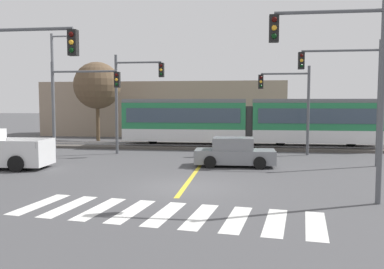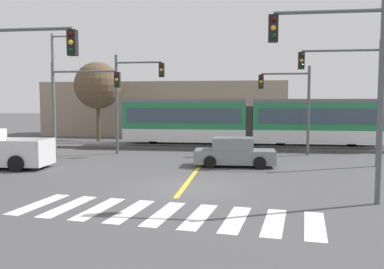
{
  "view_description": "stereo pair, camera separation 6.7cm",
  "coord_description": "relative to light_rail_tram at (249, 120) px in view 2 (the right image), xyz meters",
  "views": [
    {
      "loc": [
        2.43,
        -15.73,
        3.39
      ],
      "look_at": [
        -0.55,
        6.43,
        1.6
      ],
      "focal_mm": 38.0,
      "sensor_mm": 36.0,
      "label": 1
    },
    {
      "loc": [
        2.5,
        -15.72,
        3.39
      ],
      "look_at": [
        -0.55,
        6.43,
        1.6
      ],
      "focal_mm": 38.0,
      "sensor_mm": 36.0,
      "label": 2
    }
  ],
  "objects": [
    {
      "name": "track_bed",
      "position": [
        -2.61,
        0.01,
        -1.96
      ],
      "size": [
        120.0,
        4.0,
        0.18
      ],
      "primitive_type": "cube",
      "color": "#4C4742",
      "rests_on": "ground"
    },
    {
      "name": "traffic_light_near_right",
      "position": [
        3.01,
        -15.98,
        2.37
      ],
      "size": [
        3.75,
        0.38,
        6.65
      ],
      "color": "#515459",
      "rests_on": "ground"
    },
    {
      "name": "crosswalk_stripe_1",
      "position": [
        -5.88,
        -17.67,
        -2.04
      ],
      "size": [
        0.93,
        2.85,
        0.01
      ],
      "primitive_type": "cube",
      "rotation": [
        0.0,
        0.0,
        -0.13
      ],
      "color": "silver",
      "rests_on": "ground"
    },
    {
      "name": "crosswalk_stripe_4",
      "position": [
        -2.61,
        -18.12,
        -2.04
      ],
      "size": [
        0.93,
        2.85,
        0.01
      ],
      "primitive_type": "cube",
      "rotation": [
        0.0,
        0.0,
        -0.13
      ],
      "color": "silver",
      "rests_on": "ground"
    },
    {
      "name": "rail_near",
      "position": [
        -2.61,
        -0.71,
        -1.82
      ],
      "size": [
        120.0,
        0.08,
        0.1
      ],
      "primitive_type": "cube",
      "color": "#939399",
      "rests_on": "track_bed"
    },
    {
      "name": "lane_centre_line",
      "position": [
        -2.61,
        -9.06,
        -2.05
      ],
      "size": [
        0.2,
        14.12,
        0.01
      ],
      "primitive_type": "cube",
      "color": "gold",
      "rests_on": "ground"
    },
    {
      "name": "building_backdrop_far",
      "position": [
        -8.55,
        10.96,
        0.64
      ],
      "size": [
        24.1,
        6.0,
        5.37
      ],
      "primitive_type": "cube",
      "color": "gray",
      "rests_on": "ground"
    },
    {
      "name": "traffic_light_far_left",
      "position": [
        -7.56,
        -4.44,
        2.12
      ],
      "size": [
        3.25,
        0.38,
        6.43
      ],
      "color": "#515459",
      "rests_on": "ground"
    },
    {
      "name": "sedan_crossing",
      "position": [
        -0.79,
        -8.56,
        -1.35
      ],
      "size": [
        4.24,
        1.99,
        1.52
      ],
      "color": "gray",
      "rests_on": "ground"
    },
    {
      "name": "traffic_light_mid_right",
      "position": [
        5.29,
        -7.65,
        2.29
      ],
      "size": [
        4.25,
        0.38,
        6.61
      ],
      "color": "#515459",
      "rests_on": "ground"
    },
    {
      "name": "rail_far",
      "position": [
        -2.61,
        0.73,
        -1.82
      ],
      "size": [
        120.0,
        0.08,
        0.1
      ],
      "primitive_type": "cube",
      "color": "#939399",
      "rests_on": "track_bed"
    },
    {
      "name": "street_lamp_west",
      "position": [
        -13.63,
        -2.69,
        2.56
      ],
      "size": [
        1.81,
        0.28,
        8.17
      ],
      "color": "slate",
      "rests_on": "ground"
    },
    {
      "name": "traffic_light_mid_left",
      "position": [
        -10.22,
        -6.93,
        1.74
      ],
      "size": [
        4.25,
        0.38,
        5.78
      ],
      "color": "#515459",
      "rests_on": "ground"
    },
    {
      "name": "crosswalk_stripe_8",
      "position": [
        1.75,
        -18.71,
        -2.04
      ],
      "size": [
        0.93,
        2.85,
        0.01
      ],
      "primitive_type": "cube",
      "rotation": [
        0.0,
        0.0,
        -0.13
      ],
      "color": "silver",
      "rests_on": "ground"
    },
    {
      "name": "ground_plane",
      "position": [
        -2.61,
        -14.28,
        -2.05
      ],
      "size": [
        200.0,
        200.0,
        0.0
      ],
      "primitive_type": "plane",
      "color": "#474749"
    },
    {
      "name": "bare_tree_far_west",
      "position": [
        -13.0,
        3.81,
        2.75
      ],
      "size": [
        4.04,
        4.04,
        6.84
      ],
      "color": "brown",
      "rests_on": "ground"
    },
    {
      "name": "crosswalk_stripe_6",
      "position": [
        -0.43,
        -18.41,
        -2.04
      ],
      "size": [
        0.93,
        2.85,
        0.01
      ],
      "primitive_type": "cube",
      "rotation": [
        0.0,
        0.0,
        -0.13
      ],
      "color": "silver",
      "rests_on": "ground"
    },
    {
      "name": "crosswalk_stripe_5",
      "position": [
        -1.52,
        -18.27,
        -2.04
      ],
      "size": [
        0.93,
        2.85,
        0.01
      ],
      "primitive_type": "cube",
      "rotation": [
        0.0,
        0.0,
        -0.13
      ],
      "color": "silver",
      "rests_on": "ground"
    },
    {
      "name": "crosswalk_stripe_2",
      "position": [
        -4.79,
        -17.82,
        -2.04
      ],
      "size": [
        0.93,
        2.85,
        0.01
      ],
      "primitive_type": "cube",
      "rotation": [
        0.0,
        0.0,
        -0.13
      ],
      "color": "silver",
      "rests_on": "ground"
    },
    {
      "name": "traffic_light_near_left",
      "position": [
        -8.51,
        -16.28,
        2.14
      ],
      "size": [
        3.75,
        0.38,
        6.29
      ],
      "color": "#515459",
      "rests_on": "ground"
    },
    {
      "name": "traffic_light_far_right",
      "position": [
        2.6,
        -3.44,
        1.66
      ],
      "size": [
        3.25,
        0.38,
        5.67
      ],
      "color": "#515459",
      "rests_on": "ground"
    },
    {
      "name": "crosswalk_stripe_7",
      "position": [
        0.66,
        -18.56,
        -2.04
      ],
      "size": [
        0.93,
        2.85,
        0.01
      ],
      "primitive_type": "cube",
      "rotation": [
        0.0,
        0.0,
        -0.13
      ],
      "color": "silver",
      "rests_on": "ground"
    },
    {
      "name": "crosswalk_stripe_3",
      "position": [
        -3.7,
        -17.97,
        -2.04
      ],
      "size": [
        0.93,
        2.85,
        0.01
      ],
      "primitive_type": "cube",
      "rotation": [
        0.0,
        0.0,
        -0.13
      ],
      "color": "silver",
      "rests_on": "ground"
    },
    {
      "name": "crosswalk_stripe_0",
      "position": [
        -6.97,
        -17.53,
        -2.04
      ],
      "size": [
        0.93,
        2.85,
        0.01
      ],
      "primitive_type": "cube",
      "rotation": [
        0.0,
        0.0,
        -0.13
      ],
      "color": "silver",
      "rests_on": "ground"
    },
    {
      "name": "light_rail_tram",
      "position": [
        0.0,
        0.0,
        0.0
      ],
      "size": [
        18.5,
        2.64,
        3.43
      ],
      "color": "silver",
      "rests_on": "track_bed"
    }
  ]
}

